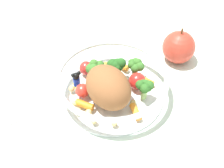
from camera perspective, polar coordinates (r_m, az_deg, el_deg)
The scene contains 3 objects.
ground_plane at distance 0.58m, azimuth -1.36°, elevation -1.82°, with size 2.40×2.40×0.00m, color silver.
food_container at distance 0.55m, azimuth -0.14°, elevation 0.06°, with size 0.21×0.21×0.08m.
loose_apple at distance 0.64m, azimuth 12.49°, elevation 6.82°, with size 0.07×0.07×0.08m.
Camera 1 is at (0.26, -0.29, 0.43)m, focal length 48.41 mm.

